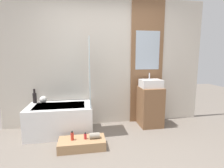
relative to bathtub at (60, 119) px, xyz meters
The scene contains 13 objects.
ground_plane 1.53m from the bathtub, 51.81° to the right, with size 12.00×12.00×0.00m, color slate.
wall_tiled_back 1.44m from the bathtub, 23.07° to the left, with size 4.20×0.06×2.60m, color beige.
wall_wood_accent 2.11m from the bathtub, 10.87° to the left, with size 0.70×0.04×2.60m.
bathtub is the anchor object (origin of this frame).
glass_shower_screen 1.04m from the bathtub, ahead, with size 0.01×0.49×1.22m, color silver.
wooden_step_bench 0.76m from the bathtub, 57.64° to the right, with size 0.73×0.35×0.15m, color #A87F56.
vanity_cabinet 1.80m from the bathtub, ahead, with size 0.44×0.47×0.81m, color brown.
sink 1.90m from the bathtub, ahead, with size 0.42×0.32×0.29m.
vase_tall_dark 0.67m from the bathtub, 152.14° to the left, with size 0.07×0.07×0.27m.
vase_round_light 0.52m from the bathtub, 145.47° to the left, with size 0.14×0.14×0.14m, color silver.
bottle_soap_primary 0.67m from the bathtub, 68.26° to the right, with size 0.05×0.05×0.14m.
bottle_soap_secondary 0.77m from the bathtub, 54.19° to the right, with size 0.04×0.04×0.10m.
towel_roll 0.86m from the bathtub, 46.28° to the right, with size 0.09×0.09×0.16m, color gray.
Camera 1 is at (-0.50, -2.04, 1.44)m, focal length 28.00 mm.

